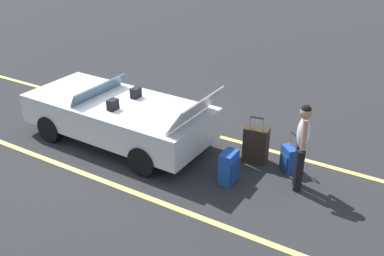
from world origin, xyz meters
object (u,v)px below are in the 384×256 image
suitcase_large_black (256,144)px  suitcase_medium_bright (229,167)px  suitcase_small_carryon (289,158)px  convertible_car (112,114)px  traveler_person (302,143)px

suitcase_large_black → suitcase_medium_bright: size_ratio=1.64×
suitcase_large_black → suitcase_small_carryon: bearing=-96.2°
convertible_car → traveler_person: bearing=-175.3°
traveler_person → suitcase_large_black: bearing=-45.5°
convertible_car → traveler_person: 4.15m
suitcase_large_black → traveler_person: bearing=-121.8°
convertible_car → suitcase_small_carryon: convertible_car is taller
suitcase_large_black → convertible_car: bearing=96.2°
convertible_car → suitcase_large_black: size_ratio=4.19×
convertible_car → suitcase_medium_bright: convertible_car is taller
suitcase_large_black → suitcase_medium_bright: bearing=165.1°
convertible_car → suitcase_medium_bright: size_ratio=6.87×
suitcase_large_black → suitcase_small_carryon: suitcase_large_black is taller
suitcase_medium_bright → convertible_car: bearing=175.2°
suitcase_medium_bright → suitcase_small_carryon: (-0.82, -0.96, -0.06)m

